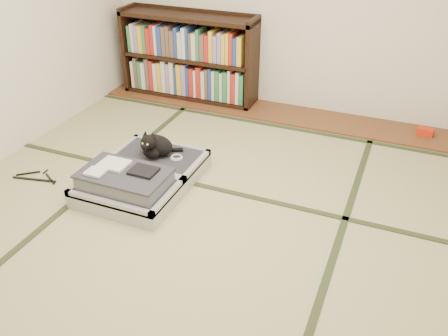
% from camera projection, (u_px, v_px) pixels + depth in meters
% --- Properties ---
extents(floor, '(4.50, 4.50, 0.00)m').
position_uv_depth(floor, '(200.00, 218.00, 3.51)').
color(floor, tan).
rests_on(floor, ground).
extents(wood_strip, '(4.00, 0.50, 0.02)m').
position_uv_depth(wood_strip, '(278.00, 113.00, 5.08)').
color(wood_strip, brown).
rests_on(wood_strip, ground).
extents(red_item, '(0.16, 0.12, 0.07)m').
position_uv_depth(red_item, '(426.00, 132.00, 4.60)').
color(red_item, red).
rests_on(red_item, wood_strip).
extents(room_shell, '(4.50, 4.50, 4.50)m').
position_uv_depth(room_shell, '(193.00, 17.00, 2.75)').
color(room_shell, white).
rests_on(room_shell, ground).
extents(tatami_borders, '(4.00, 4.50, 0.01)m').
position_uv_depth(tatami_borders, '(225.00, 184.00, 3.90)').
color(tatami_borders, '#2D381E').
rests_on(tatami_borders, ground).
extents(bookcase, '(1.54, 0.35, 0.99)m').
position_uv_depth(bookcase, '(189.00, 59.00, 5.26)').
color(bookcase, black).
rests_on(bookcase, wood_strip).
extents(suitcase, '(0.75, 1.01, 0.30)m').
position_uv_depth(suitcase, '(140.00, 178.00, 3.79)').
color(suitcase, '#A2A3A7').
rests_on(suitcase, floor).
extents(cat, '(0.34, 0.34, 0.27)m').
position_uv_depth(cat, '(155.00, 146.00, 3.96)').
color(cat, black).
rests_on(cat, suitcase).
extents(cable_coil, '(0.10, 0.10, 0.03)m').
position_uv_depth(cable_coil, '(177.00, 157.00, 3.97)').
color(cable_coil, white).
rests_on(cable_coil, suitcase).
extents(hanger, '(0.40, 0.22, 0.01)m').
position_uv_depth(hanger, '(37.00, 178.00, 3.97)').
color(hanger, black).
rests_on(hanger, floor).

